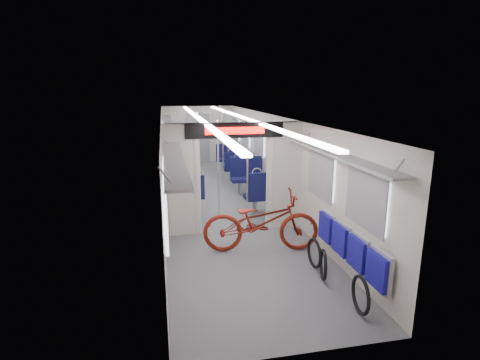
{
  "coord_description": "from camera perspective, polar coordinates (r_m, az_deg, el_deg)",
  "views": [
    {
      "loc": [
        -1.39,
        -9.48,
        2.95
      ],
      "look_at": [
        0.14,
        -1.93,
        1.08
      ],
      "focal_mm": 28.0,
      "sensor_mm": 36.0,
      "label": 1
    }
  ],
  "objects": [
    {
      "name": "carriage",
      "position": [
        9.43,
        -2.86,
        4.77
      ],
      "size": [
        12.0,
        12.02,
        2.31
      ],
      "color": "#515456",
      "rests_on": "ground"
    },
    {
      "name": "stanchion_near_left",
      "position": [
        8.47,
        -3.32,
        1.34
      ],
      "size": [
        0.04,
        0.04,
        2.3
      ],
      "primitive_type": "cylinder",
      "color": "silver",
      "rests_on": "ground"
    },
    {
      "name": "stanchion_far_left",
      "position": [
        11.48,
        -6.35,
        4.53
      ],
      "size": [
        0.04,
        0.04,
        2.3
      ],
      "primitive_type": "cylinder",
      "color": "silver",
      "rests_on": "ground"
    },
    {
      "name": "bicycle",
      "position": [
        6.98,
        3.22,
        -6.37
      ],
      "size": [
        2.24,
        1.05,
        1.13
      ],
      "primitive_type": "imported",
      "rotation": [
        0.0,
        0.0,
        1.43
      ],
      "color": "maroon",
      "rests_on": "ground"
    },
    {
      "name": "seat_bay_near_right",
      "position": [
        9.99,
        2.33,
        -0.15
      ],
      "size": [
        0.96,
        2.3,
        1.17
      ],
      "color": "#0C0E35",
      "rests_on": "ground"
    },
    {
      "name": "bike_hoop_c",
      "position": [
        6.57,
        11.25,
        -11.06
      ],
      "size": [
        0.07,
        0.52,
        0.52
      ],
      "primitive_type": "torus",
      "rotation": [
        1.57,
        0.0,
        1.6
      ],
      "color": "black",
      "rests_on": "ground"
    },
    {
      "name": "bike_hoop_a",
      "position": [
        5.5,
        17.88,
        -16.55
      ],
      "size": [
        0.1,
        0.54,
        0.54
      ],
      "primitive_type": "torus",
      "rotation": [
        1.57,
        0.0,
        1.48
      ],
      "color": "black",
      "rests_on": "ground"
    },
    {
      "name": "bike_hoop_b",
      "position": [
        6.22,
        12.56,
        -12.68
      ],
      "size": [
        0.17,
        0.5,
        0.5
      ],
      "primitive_type": "torus",
      "rotation": [
        1.57,
        0.0,
        1.32
      ],
      "color": "black",
      "rests_on": "ground"
    },
    {
      "name": "seat_bay_near_left",
      "position": [
        9.98,
        -8.51,
        -0.6
      ],
      "size": [
        0.88,
        1.92,
        1.05
      ],
      "color": "#0C0E35",
      "rests_on": "ground"
    },
    {
      "name": "seat_bay_far_right",
      "position": [
        13.16,
        -1.1,
        3.08
      ],
      "size": [
        0.91,
        2.06,
        1.1
      ],
      "color": "#0C0E35",
      "rests_on": "ground"
    },
    {
      "name": "seat_bay_far_left",
      "position": [
        12.86,
        -9.25,
        2.78
      ],
      "size": [
        0.95,
        2.28,
        1.16
      ],
      "color": "#0C0E35",
      "rests_on": "ground"
    },
    {
      "name": "flip_bench",
      "position": [
        6.14,
        16.34,
        -9.64
      ],
      "size": [
        0.12,
        2.15,
        0.56
      ],
      "color": "gray",
      "rests_on": "carriage"
    },
    {
      "name": "stanchion_near_right",
      "position": [
        8.41,
        1.14,
        1.27
      ],
      "size": [
        0.04,
        0.04,
        2.3
      ],
      "primitive_type": "cylinder",
      "color": "silver",
      "rests_on": "ground"
    },
    {
      "name": "stanchion_far_right",
      "position": [
        11.59,
        -2.6,
        4.68
      ],
      "size": [
        0.04,
        0.04,
        2.3
      ],
      "primitive_type": "cylinder",
      "color": "silver",
      "rests_on": "ground"
    }
  ]
}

